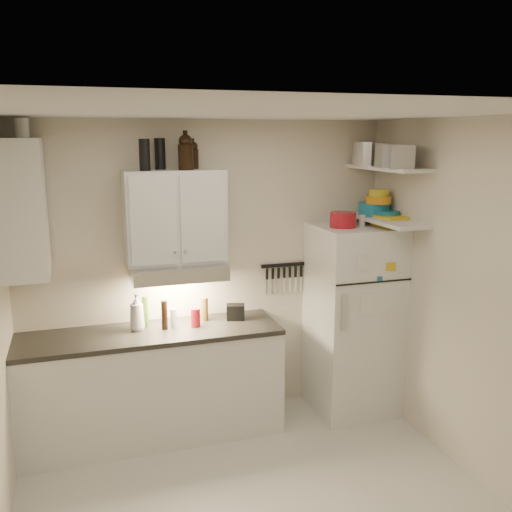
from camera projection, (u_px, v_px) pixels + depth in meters
name	position (u px, v px, depth m)	size (l,w,h in m)	color
floor	(262.00, 511.00, 3.83)	(3.20, 3.00, 0.02)	beige
ceiling	(263.00, 110.00, 3.29)	(3.20, 3.00, 0.02)	white
back_wall	(207.00, 272.00, 4.97)	(3.20, 0.02, 2.60)	beige
right_wall	(477.00, 303.00, 4.05)	(0.02, 3.00, 2.60)	beige
base_cabinet	(153.00, 387.00, 4.69)	(2.10, 0.60, 0.88)	silver
countertop	(150.00, 334.00, 4.60)	(2.10, 0.62, 0.04)	#272522
upper_cabinet	(175.00, 217.00, 4.61)	(0.80, 0.33, 0.75)	silver
side_cabinet	(22.00, 209.00, 4.11)	(0.33, 0.55, 1.00)	silver
range_hood	(178.00, 271.00, 4.64)	(0.76, 0.46, 0.12)	silver
fridge	(353.00, 319.00, 5.11)	(0.70, 0.68, 1.70)	silver
shelf_hi	(388.00, 168.00, 4.77)	(0.30, 0.95, 0.03)	silver
shelf_lo	(385.00, 220.00, 4.86)	(0.30, 0.95, 0.03)	silver
knife_strip	(283.00, 265.00, 5.15)	(0.42, 0.02, 0.03)	black
dutch_oven	(343.00, 220.00, 4.84)	(0.22, 0.22, 0.13)	maroon
book_stack	(391.00, 221.00, 4.87)	(0.23, 0.29, 0.10)	gold
spice_jar	(362.00, 220.00, 4.94)	(0.06, 0.06, 0.09)	silver
stock_pot	(369.00, 153.00, 4.95)	(0.28, 0.28, 0.20)	silver
tin_a	(390.00, 155.00, 4.58)	(0.19, 0.17, 0.19)	#AAAAAD
tin_b	(401.00, 157.00, 4.42)	(0.18, 0.18, 0.18)	#AAAAAD
bowl_teal	(374.00, 209.00, 5.04)	(0.28, 0.28, 0.11)	#186A87
bowl_orange	(378.00, 200.00, 4.96)	(0.22, 0.22, 0.07)	orange
bowl_yellow	(379.00, 193.00, 4.95)	(0.17, 0.17, 0.06)	gold
plates	(386.00, 214.00, 4.93)	(0.22, 0.22, 0.06)	#186A87
growler_a	(186.00, 152.00, 4.47)	(0.12, 0.12, 0.28)	black
growler_b	(193.00, 155.00, 4.62)	(0.10, 0.10, 0.23)	black
thermos_a	(160.00, 154.00, 4.55)	(0.09, 0.09, 0.25)	black
thermos_b	(145.00, 155.00, 4.37)	(0.08, 0.08, 0.24)	black
side_jar	(22.00, 128.00, 4.03)	(0.10, 0.10, 0.14)	silver
soap_bottle	(137.00, 310.00, 4.59)	(0.13, 0.13, 0.34)	silver
pepper_mill	(204.00, 309.00, 4.85)	(0.06, 0.06, 0.20)	brown
oil_bottle	(145.00, 312.00, 4.69)	(0.05, 0.05, 0.26)	#416719
vinegar_bottle	(164.00, 315.00, 4.62)	(0.05, 0.05, 0.24)	black
clear_bottle	(174.00, 318.00, 4.67)	(0.05, 0.05, 0.16)	silver
red_jar	(195.00, 317.00, 4.69)	(0.08, 0.08, 0.16)	maroon
caddy	(236.00, 312.00, 4.88)	(0.15, 0.11, 0.13)	black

